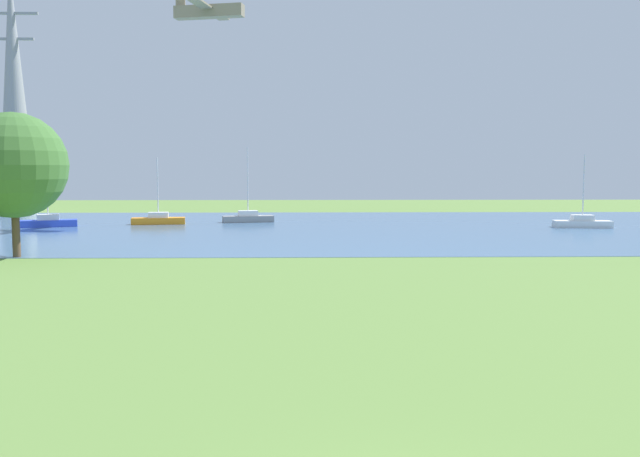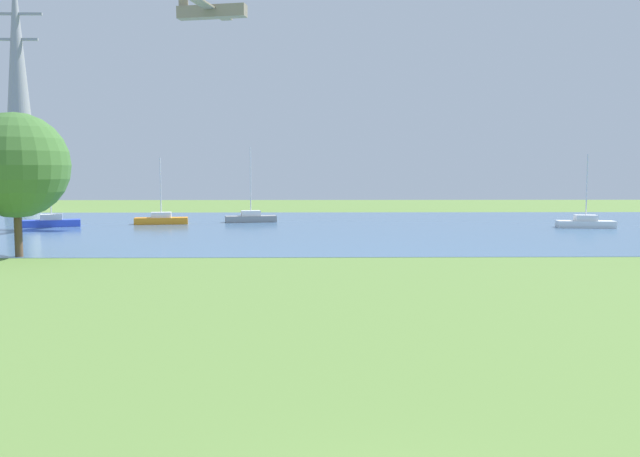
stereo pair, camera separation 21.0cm
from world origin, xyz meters
The scene contains 9 objects.
ground_plane centered at (0.00, 22.00, 0.00)m, with size 160.00×160.00×0.00m, color olive.
water_surface centered at (0.00, 50.00, 0.01)m, with size 140.00×40.00×0.02m, color #476D96.
sailboat_gray centered at (-6.89, 55.79, 0.46)m, with size 5.01×2.53×7.13m.
sailboat_white centered at (22.63, 49.20, 0.45)m, with size 4.94×2.04×6.31m.
sailboat_orange centered at (-14.95, 53.59, 0.45)m, with size 4.98×2.25×6.12m.
sailboat_blue centered at (-24.01, 50.98, 0.45)m, with size 5.03×2.94×6.23m.
tree_mid_shore centered at (-18.11, 30.58, 5.29)m, with size 6.05×6.05×8.32m.
electricity_pylon centered at (-36.54, 74.64, 14.78)m, with size 6.40×4.40×29.53m.
light_aircraft centered at (-10.13, 54.00, 19.29)m, with size 6.49×8.44×2.10m.
Camera 2 is at (-1.27, -8.22, 5.08)m, focal length 37.65 mm.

